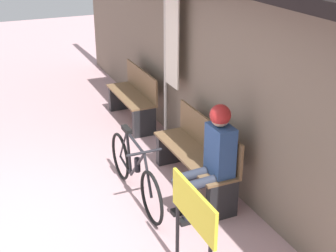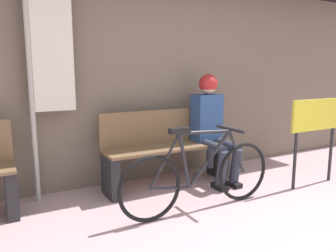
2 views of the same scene
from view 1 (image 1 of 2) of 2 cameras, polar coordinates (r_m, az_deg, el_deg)
name	(u,v)px [view 1 (image 1 of 2)]	position (r m, az deg, el deg)	size (l,w,h in m)	color
ground_plane	(32,240)	(5.22, -16.26, -13.15)	(24.00, 24.00, 0.00)	#C69EA3
storefront_wall	(243,59)	(5.23, 9.12, 8.08)	(12.00, 0.56, 3.20)	#756656
park_bench_near	(197,157)	(5.72, 3.58, -3.82)	(1.52, 0.42, 0.88)	brown
bicycle	(135,172)	(5.52, -4.10, -5.64)	(1.67, 0.40, 0.83)	black
person_seated	(212,153)	(5.09, 5.39, -3.35)	(0.34, 0.64, 1.29)	#2D3342
park_bench_far	(133,99)	(7.62, -4.24, 3.33)	(1.30, 0.42, 0.88)	brown
banner_pole	(170,48)	(6.48, 0.22, 9.51)	(0.45, 0.05, 2.30)	#B7B2A8
signboard	(193,215)	(4.06, 3.11, -10.81)	(0.78, 0.04, 1.01)	#232326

